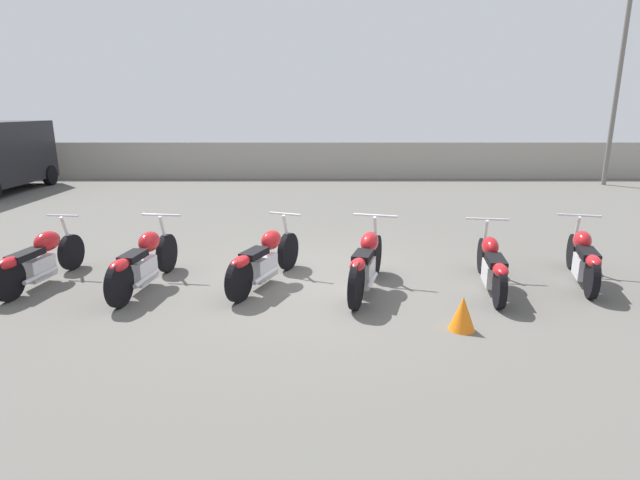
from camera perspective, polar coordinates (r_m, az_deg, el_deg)
The scene contains 10 objects.
ground_plane at distance 7.84m, azimuth -0.00°, elevation -4.94°, with size 60.00×60.00×0.00m, color #5B5954.
fence_back at distance 19.77m, azimuth 0.10°, elevation 9.05°, with size 40.00×0.04×1.41m.
light_pole_left at distance 20.88m, azimuth 31.55°, elevation 18.53°, with size 0.70×0.35×8.19m.
motorcycle_slot_0 at distance 8.78m, azimuth -29.23°, elevation -1.86°, with size 0.58×2.06×0.97m.
motorcycle_slot_1 at distance 7.95m, azimuth -19.35°, elevation -2.31°, with size 0.65×2.19×1.01m.
motorcycle_slot_2 at distance 7.69m, azimuth -6.23°, elevation -2.19°, with size 0.99×2.10×1.00m.
motorcycle_slot_3 at distance 7.38m, azimuth 5.48°, elevation -2.62°, with size 0.86×2.07×1.04m.
motorcycle_slot_4 at distance 7.88m, azimuth 19.19°, elevation -2.69°, with size 0.70×2.13×0.95m.
motorcycle_slot_5 at distance 8.74m, azimuth 28.05°, elevation -1.87°, with size 0.84×1.98×0.96m.
traffic_cone_near at distance 6.41m, azimuth 16.13°, elevation -8.08°, with size 0.32×0.32×0.43m.
Camera 1 is at (0.02, -7.38, 2.63)m, focal length 28.00 mm.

